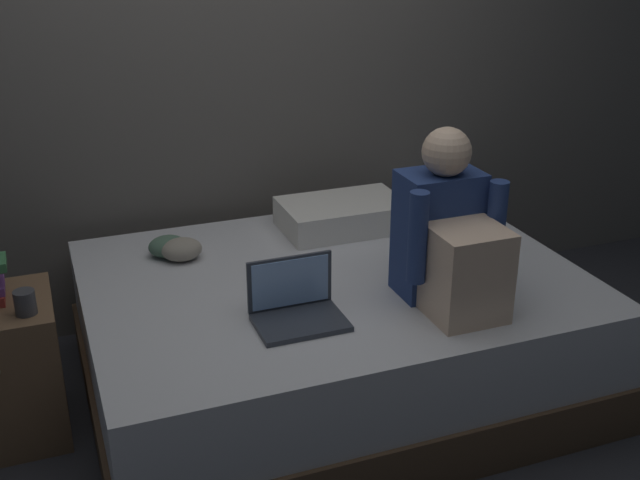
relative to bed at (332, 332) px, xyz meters
name	(u,v)px	position (x,y,z in m)	size (l,w,h in m)	color
ground_plane	(313,436)	(-0.20, -0.30, -0.26)	(8.00, 8.00, 0.00)	#2D2D33
wall_back	(220,39)	(-0.20, 0.90, 1.09)	(5.60, 0.10, 2.70)	#605B56
bed	(332,332)	(0.00, 0.00, 0.00)	(2.00, 1.50, 0.53)	brown
nightstand	(1,371)	(-1.30, 0.14, 0.02)	(0.44, 0.46, 0.56)	brown
person_sitting	(450,239)	(0.32, -0.36, 0.52)	(0.39, 0.44, 0.65)	navy
laptop	(296,306)	(-0.26, -0.31, 0.32)	(0.32, 0.23, 0.22)	#333842
pillow	(342,215)	(0.23, 0.45, 0.33)	(0.56, 0.36, 0.13)	silver
mug	(25,302)	(-1.17, 0.02, 0.34)	(0.08, 0.08, 0.09)	#3D3D42
clothes_pile	(175,248)	(-0.56, 0.39, 0.31)	(0.21, 0.20, 0.09)	#4C6B56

